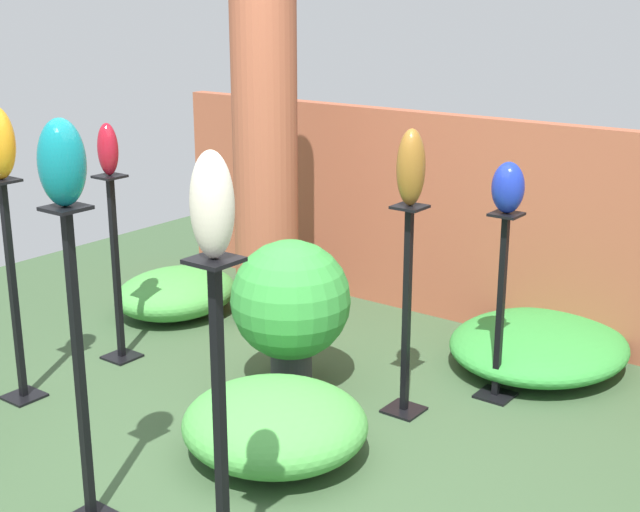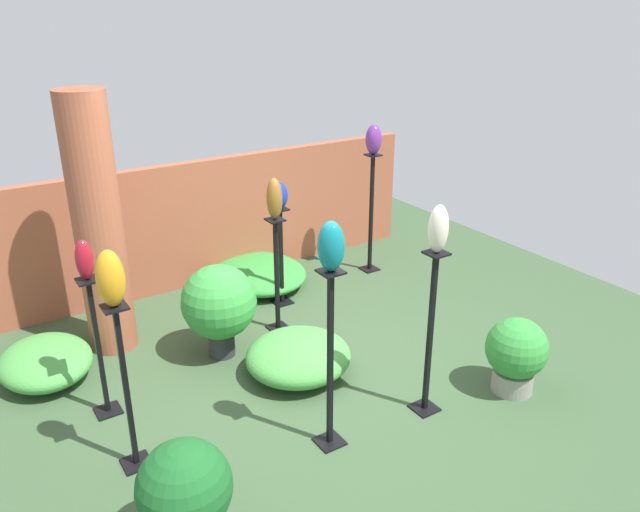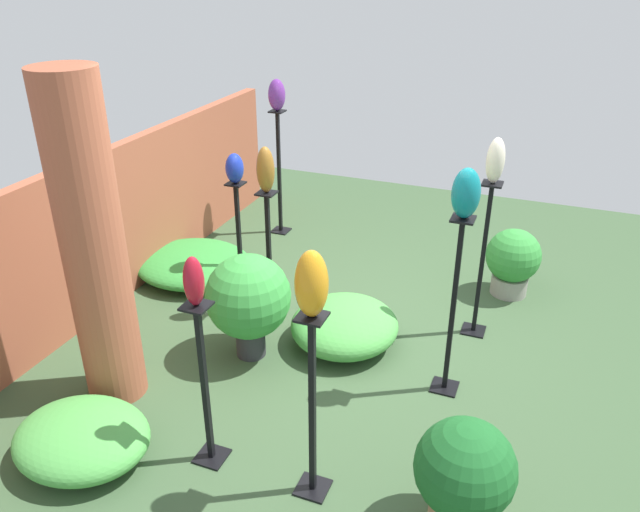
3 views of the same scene
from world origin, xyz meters
TOP-DOWN VIEW (x-y plane):
  - ground_plane at (0.00, 0.00)m, footprint 8.00×8.00m
  - brick_wall_back at (0.00, 2.32)m, footprint 5.60×0.12m
  - brick_pillar at (-1.30, 1.43)m, footprint 0.43×0.43m
  - pedestal_amber at (-1.66, -0.33)m, footprint 0.20×0.20m
  - pedestal_cobalt at (0.51, 1.32)m, footprint 0.20×0.20m
  - pedestal_teal at (-0.35, -0.90)m, footprint 0.20×0.20m
  - pedestal_ruby at (-1.66, 0.40)m, footprint 0.20×0.20m
  - pedestal_bronze at (0.18, 0.84)m, footprint 0.20×0.20m
  - pedestal_ivory at (0.53, -0.98)m, footprint 0.20×0.20m
  - art_vase_cobalt at (0.51, 1.32)m, footprint 0.18×0.17m
  - art_vase_teal at (-0.35, -0.90)m, footprint 0.18×0.19m
  - art_vase_ruby at (-1.66, 0.40)m, footprint 0.13×0.12m
  - art_vase_bronze at (0.18, 0.84)m, footprint 0.15×0.16m
  - art_vase_ivory at (0.53, -0.98)m, footprint 0.16×0.14m
  - potted_plant_front_left at (-0.50, 0.70)m, footprint 0.69×0.69m
  - foliage_bed_east at (-1.97, 1.19)m, footprint 0.79×0.93m
  - foliage_bed_west at (0.52, 1.89)m, footprint 1.07×1.21m
  - foliage_bed_center at (-0.07, 0.03)m, footprint 0.94×0.91m

SIDE VIEW (x-z plane):
  - ground_plane at x=0.00m, z-range 0.00..0.00m
  - foliage_bed_west at x=0.52m, z-range 0.00..0.28m
  - foliage_bed_east at x=-1.97m, z-range 0.00..0.32m
  - foliage_bed_center at x=-0.07m, z-range 0.00..0.36m
  - pedestal_cobalt at x=0.51m, z-range -0.05..1.04m
  - potted_plant_front_left at x=-0.50m, z-range 0.09..0.99m
  - pedestal_bronze at x=0.18m, z-range -0.05..1.13m
  - pedestal_ruby at x=-1.66m, z-range -0.05..1.14m
  - pedestal_amber at x=-1.66m, z-range -0.05..1.23m
  - pedestal_ivory at x=0.53m, z-range -0.05..1.34m
  - pedestal_teal at x=-0.35m, z-range -0.05..1.37m
  - brick_wall_back at x=0.00m, z-range 0.00..1.45m
  - brick_pillar at x=-1.30m, z-range 0.00..2.43m
  - art_vase_cobalt at x=0.51m, z-range 1.09..1.37m
  - art_vase_ruby at x=-1.66m, z-range 1.19..1.50m
  - art_vase_bronze at x=0.18m, z-range 1.18..1.58m
  - art_vase_ivory at x=0.53m, z-range 1.39..1.76m
  - art_vase_teal at x=-0.35m, z-range 1.43..1.78m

